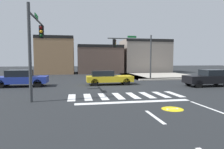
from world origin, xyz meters
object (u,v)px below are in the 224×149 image
car_yellow (108,77)px  car_blue (21,78)px  car_black (209,78)px  traffic_signal_northeast (135,49)px  traffic_signal_southwest (36,38)px

car_yellow → car_blue: car_blue is taller
car_yellow → car_black: 9.44m
traffic_signal_northeast → car_yellow: (-3.98, -4.18, -3.08)m
car_yellow → car_black: bearing=-17.2°
traffic_signal_northeast → car_yellow: size_ratio=1.22×
car_yellow → traffic_signal_northeast: bearing=46.4°
traffic_signal_southwest → car_black: size_ratio=1.32×
traffic_signal_southwest → car_blue: bearing=24.2°
traffic_signal_southwest → car_black: traffic_signal_southwest is taller
car_yellow → car_blue: 7.97m
traffic_signal_northeast → car_black: traffic_signal_northeast is taller
car_yellow → car_black: car_black is taller
car_blue → traffic_signal_northeast: bearing=18.8°
traffic_signal_southwest → car_blue: 6.57m
car_yellow → car_blue: size_ratio=0.99×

